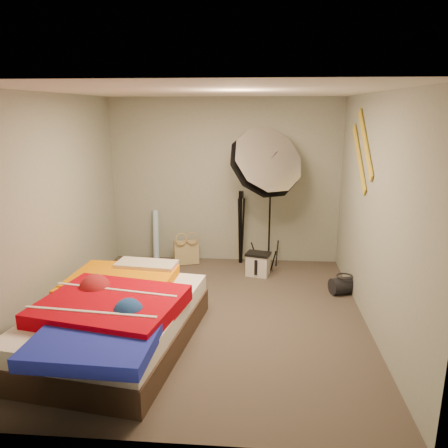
# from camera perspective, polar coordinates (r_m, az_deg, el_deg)

# --- Properties ---
(floor) EXTENTS (4.00, 4.00, 0.00)m
(floor) POSITION_cam_1_polar(r_m,az_deg,el_deg) (5.17, -1.66, -11.93)
(floor) COLOR #4B4036
(floor) RESTS_ON ground
(ceiling) EXTENTS (4.00, 4.00, 0.00)m
(ceiling) POSITION_cam_1_polar(r_m,az_deg,el_deg) (4.62, -1.91, 16.94)
(ceiling) COLOR silver
(ceiling) RESTS_ON wall_back
(wall_back) EXTENTS (3.50, 0.00, 3.50)m
(wall_back) POSITION_cam_1_polar(r_m,az_deg,el_deg) (6.70, 0.09, 5.57)
(wall_back) COLOR gray
(wall_back) RESTS_ON floor
(wall_front) EXTENTS (3.50, 0.00, 3.50)m
(wall_front) POSITION_cam_1_polar(r_m,az_deg,el_deg) (2.85, -6.19, -7.51)
(wall_front) COLOR gray
(wall_front) RESTS_ON floor
(wall_left) EXTENTS (0.00, 4.00, 4.00)m
(wall_left) POSITION_cam_1_polar(r_m,az_deg,el_deg) (5.23, -21.21, 1.91)
(wall_left) COLOR gray
(wall_left) RESTS_ON floor
(wall_right) EXTENTS (0.00, 4.00, 4.00)m
(wall_right) POSITION_cam_1_polar(r_m,az_deg,el_deg) (4.88, 19.13, 1.21)
(wall_right) COLOR gray
(wall_right) RESTS_ON floor
(tote_bag) EXTENTS (0.41, 0.27, 0.38)m
(tote_bag) POSITION_cam_1_polar(r_m,az_deg,el_deg) (6.76, -4.94, -3.70)
(tote_bag) COLOR tan
(tote_bag) RESTS_ON floor
(wrapping_roll) EXTENTS (0.12, 0.24, 0.79)m
(wrapping_roll) POSITION_cam_1_polar(r_m,az_deg,el_deg) (6.96, -8.90, -1.49)
(wrapping_roll) COLOR #629FD9
(wrapping_roll) RESTS_ON floor
(camera_case) EXTENTS (0.36, 0.29, 0.31)m
(camera_case) POSITION_cam_1_polar(r_m,az_deg,el_deg) (6.31, 4.46, -5.35)
(camera_case) COLOR beige
(camera_case) RESTS_ON floor
(duffel_bag) EXTENTS (0.41, 0.33, 0.22)m
(duffel_bag) POSITION_cam_1_polar(r_m,az_deg,el_deg) (5.92, 15.41, -7.75)
(duffel_bag) COLOR black
(duffel_bag) RESTS_ON floor
(wall_stripe_upper) EXTENTS (0.02, 0.91, 0.78)m
(wall_stripe_upper) POSITION_cam_1_polar(r_m,az_deg,el_deg) (5.35, 17.98, 10.06)
(wall_stripe_upper) COLOR gold
(wall_stripe_upper) RESTS_ON wall_right
(wall_stripe_lower) EXTENTS (0.02, 0.91, 0.78)m
(wall_stripe_lower) POSITION_cam_1_polar(r_m,az_deg,el_deg) (5.61, 17.24, 8.25)
(wall_stripe_lower) COLOR gold
(wall_stripe_lower) RESTS_ON wall_right
(bed) EXTENTS (1.67, 2.28, 0.59)m
(bed) POSITION_cam_1_polar(r_m,az_deg,el_deg) (4.60, -14.05, -11.91)
(bed) COLOR #453024
(bed) RESTS_ON floor
(photo_umbrella) EXTENTS (1.08, 1.16, 2.21)m
(photo_umbrella) POSITION_cam_1_polar(r_m,az_deg,el_deg) (6.11, 5.27, 7.76)
(photo_umbrella) COLOR black
(photo_umbrella) RESTS_ON floor
(camera_tripod) EXTENTS (0.07, 0.07, 1.14)m
(camera_tripod) POSITION_cam_1_polar(r_m,az_deg,el_deg) (6.66, 2.22, 0.23)
(camera_tripod) COLOR black
(camera_tripod) RESTS_ON floor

